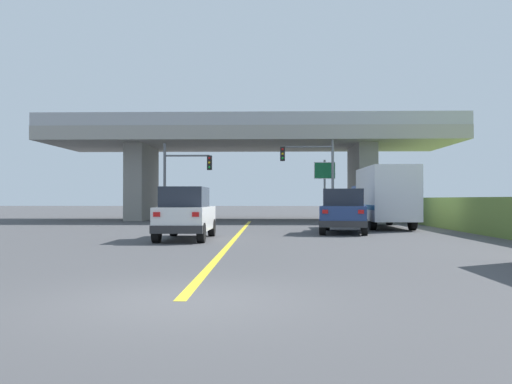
{
  "coord_description": "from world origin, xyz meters",
  "views": [
    {
      "loc": [
        1.37,
        -8.06,
        1.56
      ],
      "look_at": [
        0.5,
        26.01,
        2.02
      ],
      "focal_mm": 37.19,
      "sensor_mm": 36.0,
      "label": 1
    }
  ],
  "objects_px": {
    "suv_crossing": "(344,211)",
    "highway_sign": "(325,177)",
    "box_truck": "(384,197)",
    "traffic_signal_nearside": "(315,168)",
    "suv_lead": "(186,213)",
    "traffic_signal_farside": "(181,173)"
  },
  "relations": [
    {
      "from": "suv_crossing",
      "to": "highway_sign",
      "type": "xyz_separation_m",
      "value": [
        0.38,
        12.26,
        2.09
      ]
    },
    {
      "from": "box_truck",
      "to": "highway_sign",
      "type": "xyz_separation_m",
      "value": [
        -2.36,
        7.92,
        1.41
      ]
    },
    {
      "from": "box_truck",
      "to": "traffic_signal_nearside",
      "type": "height_order",
      "value": "traffic_signal_nearside"
    },
    {
      "from": "traffic_signal_nearside",
      "to": "box_truck",
      "type": "bearing_deg",
      "value": -65.19
    },
    {
      "from": "suv_lead",
      "to": "traffic_signal_nearside",
      "type": "height_order",
      "value": "traffic_signal_nearside"
    },
    {
      "from": "suv_crossing",
      "to": "box_truck",
      "type": "relative_size",
      "value": 0.66
    },
    {
      "from": "suv_lead",
      "to": "highway_sign",
      "type": "relative_size",
      "value": 1.07
    },
    {
      "from": "suv_crossing",
      "to": "traffic_signal_farside",
      "type": "bearing_deg",
      "value": 140.63
    },
    {
      "from": "suv_crossing",
      "to": "highway_sign",
      "type": "height_order",
      "value": "highway_sign"
    },
    {
      "from": "traffic_signal_farside",
      "to": "box_truck",
      "type": "bearing_deg",
      "value": -27.29
    },
    {
      "from": "highway_sign",
      "to": "suv_crossing",
      "type": "bearing_deg",
      "value": -91.78
    },
    {
      "from": "suv_crossing",
      "to": "suv_lead",
      "type": "bearing_deg",
      "value": -139.12
    },
    {
      "from": "suv_crossing",
      "to": "traffic_signal_nearside",
      "type": "bearing_deg",
      "value": 101.28
    },
    {
      "from": "traffic_signal_farside",
      "to": "highway_sign",
      "type": "xyz_separation_m",
      "value": [
        9.71,
        1.7,
        -0.19
      ]
    },
    {
      "from": "suv_lead",
      "to": "box_truck",
      "type": "xyz_separation_m",
      "value": [
        9.42,
        8.46,
        0.68
      ]
    },
    {
      "from": "suv_lead",
      "to": "highway_sign",
      "type": "distance_m",
      "value": 17.97
    },
    {
      "from": "suv_lead",
      "to": "box_truck",
      "type": "relative_size",
      "value": 0.61
    },
    {
      "from": "suv_crossing",
      "to": "highway_sign",
      "type": "distance_m",
      "value": 12.45
    },
    {
      "from": "suv_lead",
      "to": "suv_crossing",
      "type": "xyz_separation_m",
      "value": [
        6.68,
        4.12,
        0.0
      ]
    },
    {
      "from": "suv_crossing",
      "to": "traffic_signal_farside",
      "type": "distance_m",
      "value": 14.28
    },
    {
      "from": "suv_lead",
      "to": "highway_sign",
      "type": "height_order",
      "value": "highway_sign"
    },
    {
      "from": "suv_lead",
      "to": "box_truck",
      "type": "bearing_deg",
      "value": 41.94
    }
  ]
}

